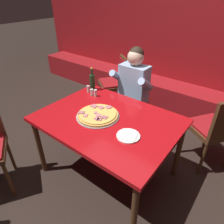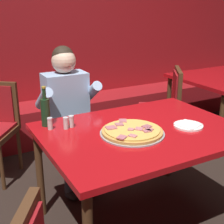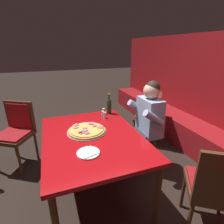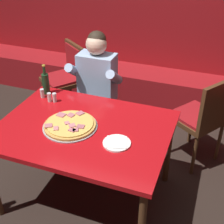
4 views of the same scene
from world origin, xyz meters
name	(u,v)px [view 2 (image 2 of 4)]	position (x,y,z in m)	size (l,w,h in m)	color
ground_plane	(139,221)	(0.00, 0.00, 0.00)	(24.00, 24.00, 0.00)	black
booth_wall_panel	(46,59)	(0.00, 2.18, 0.95)	(6.80, 0.16, 1.90)	maroon
booth_bench	(58,120)	(0.00, 1.86, 0.23)	(6.46, 0.48, 0.46)	maroon
main_dining_table	(142,139)	(0.00, 0.00, 0.70)	(1.38, 1.03, 0.78)	#4C2D19
pizza	(132,131)	(-0.10, -0.03, 0.79)	(0.44, 0.44, 0.05)	#9E9EA3
plate_white_paper	(188,125)	(0.32, -0.11, 0.78)	(0.21, 0.21, 0.02)	white
beer_bottle	(45,111)	(-0.57, 0.39, 0.89)	(0.07, 0.07, 0.29)	#19381E
shaker_parmesan	(66,124)	(-0.46, 0.27, 0.81)	(0.04, 0.04, 0.09)	silver
shaker_black_pepper	(71,122)	(-0.42, 0.28, 0.81)	(0.04, 0.04, 0.09)	silver
shaker_red_pepper_flakes	(50,124)	(-0.56, 0.31, 0.81)	(0.04, 0.04, 0.09)	silver
diner_seated_blue_shirt	(70,112)	(-0.24, 0.78, 0.71)	(0.53, 0.53, 1.27)	black
dining_chair_near_right	(165,105)	(0.88, 0.86, 0.57)	(0.61, 0.61, 0.97)	#4C2D19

